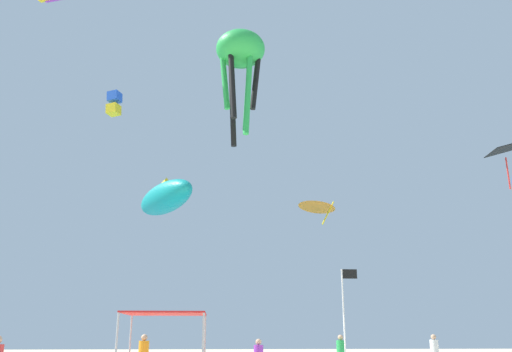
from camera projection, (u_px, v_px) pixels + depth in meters
The scene contains 9 objects.
canopy_tent at pixel (165, 317), 18.88m from camera, with size 2.87×2.92×2.52m.
person_near_tent at pixel (435, 349), 27.35m from camera, with size 0.43×0.43×1.80m.
person_rightmost at pixel (341, 350), 25.68m from camera, with size 0.42×0.42×1.78m.
banner_flag at pixel (345, 315), 19.59m from camera, with size 0.61×0.06×4.14m.
kite_box_blue at pixel (114, 103), 46.13m from camera, with size 1.31×1.28×2.11m.
kite_diamond_black at pixel (505, 151), 32.06m from camera, with size 1.93×1.98×2.79m.
kite_octopus_green at pixel (240, 55), 28.28m from camera, with size 2.70×2.70×6.17m.
kite_inflatable_teal at pixel (165, 198), 42.75m from camera, with size 6.38×8.54×3.09m.
kite_delta_orange at pixel (317, 204), 43.76m from camera, with size 4.22×4.20×2.55m.
Camera 1 is at (-3.28, -19.29, 1.73)m, focal length 37.23 mm.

